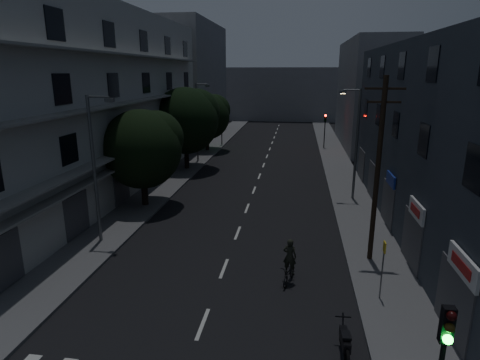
% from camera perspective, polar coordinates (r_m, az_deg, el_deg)
% --- Properties ---
extents(ground, '(160.00, 160.00, 0.00)m').
position_cam_1_polar(ground, '(37.29, 2.85, 0.74)').
color(ground, black).
rests_on(ground, ground).
extents(sidewalk_left, '(3.00, 90.00, 0.15)m').
position_cam_1_polar(sidewalk_left, '(38.66, -8.29, 1.24)').
color(sidewalk_left, '#565659').
rests_on(sidewalk_left, ground).
extents(sidewalk_right, '(3.00, 90.00, 0.15)m').
position_cam_1_polar(sidewalk_right, '(37.36, 14.38, 0.42)').
color(sidewalk_right, '#565659').
rests_on(sidewalk_right, ground).
extents(lane_markings, '(0.15, 60.50, 0.01)m').
position_cam_1_polar(lane_markings, '(43.34, 3.63, 2.79)').
color(lane_markings, beige).
rests_on(lane_markings, ground).
extents(building_left, '(7.00, 36.00, 14.00)m').
position_cam_1_polar(building_left, '(32.82, -19.92, 10.28)').
color(building_left, '#B1B1AC').
rests_on(building_left, ground).
extents(building_right, '(6.19, 28.00, 11.00)m').
position_cam_1_polar(building_right, '(26.69, 27.21, 5.33)').
color(building_right, '#2C333C').
rests_on(building_right, ground).
extents(building_far_left, '(6.00, 20.00, 16.00)m').
position_cam_1_polar(building_far_left, '(60.92, -6.56, 13.89)').
color(building_far_left, slate).
rests_on(building_far_left, ground).
extents(building_far_right, '(6.00, 20.00, 13.00)m').
position_cam_1_polar(building_far_right, '(53.74, 17.86, 11.51)').
color(building_far_right, slate).
rests_on(building_far_right, ground).
extents(building_far_end, '(24.00, 8.00, 10.00)m').
position_cam_1_polar(building_far_end, '(81.14, 5.97, 12.09)').
color(building_far_end, slate).
rests_on(building_far_end, ground).
extents(tree_near, '(5.45, 5.45, 6.72)m').
position_cam_1_polar(tree_near, '(28.33, -13.66, 4.72)').
color(tree_near, black).
rests_on(tree_near, sidewalk_left).
extents(tree_mid, '(6.30, 6.30, 7.76)m').
position_cam_1_polar(tree_mid, '(38.80, -7.66, 8.70)').
color(tree_mid, black).
rests_on(tree_mid, sidewalk_left).
extents(tree_far, '(5.41, 5.41, 6.69)m').
position_cam_1_polar(tree_far, '(48.05, -4.68, 9.24)').
color(tree_far, black).
rests_on(tree_far, sidewalk_left).
extents(traffic_signal_near, '(0.28, 0.37, 4.10)m').
position_cam_1_polar(traffic_signal_near, '(11.00, 26.96, -21.02)').
color(traffic_signal_near, black).
rests_on(traffic_signal_near, sidewalk_right).
extents(traffic_signal_far_right, '(0.28, 0.37, 4.10)m').
position_cam_1_polar(traffic_signal_far_right, '(50.39, 12.00, 7.81)').
color(traffic_signal_far_right, black).
rests_on(traffic_signal_far_right, sidewalk_right).
extents(traffic_signal_far_left, '(0.28, 0.37, 4.10)m').
position_cam_1_polar(traffic_signal_far_left, '(51.69, -2.64, 8.30)').
color(traffic_signal_far_left, black).
rests_on(traffic_signal_far_left, sidewalk_left).
extents(street_lamp_left_near, '(1.51, 0.25, 8.00)m').
position_cam_1_polar(street_lamp_left_near, '(22.67, -19.85, 2.32)').
color(street_lamp_left_near, slate).
rests_on(street_lamp_left_near, sidewalk_left).
extents(street_lamp_right, '(1.51, 0.25, 8.00)m').
position_cam_1_polar(street_lamp_right, '(30.07, 16.09, 5.61)').
color(street_lamp_right, '#525559').
rests_on(street_lamp_right, sidewalk_right).
extents(street_lamp_left_far, '(1.51, 0.25, 8.00)m').
position_cam_1_polar(street_lamp_left_far, '(42.13, -6.01, 8.72)').
color(street_lamp_left_far, '#55575C').
rests_on(street_lamp_left_far, sidewalk_left).
extents(utility_pole, '(1.80, 0.24, 9.00)m').
position_cam_1_polar(utility_pole, '(20.17, 19.01, 1.65)').
color(utility_pole, black).
rests_on(utility_pole, sidewalk_right).
extents(bus_stop_sign, '(0.06, 0.35, 2.52)m').
position_cam_1_polar(bus_stop_sign, '(17.62, 19.70, -10.64)').
color(bus_stop_sign, '#595B60').
rests_on(bus_stop_sign, sidewalk_right).
extents(motorcycle, '(0.55, 1.90, 1.22)m').
position_cam_1_polar(motorcycle, '(14.97, 14.66, -21.47)').
color(motorcycle, black).
rests_on(motorcycle, ground).
extents(cyclist, '(0.97, 1.77, 2.13)m').
position_cam_1_polar(cyclist, '(18.68, 7.03, -12.30)').
color(cyclist, black).
rests_on(cyclist, ground).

